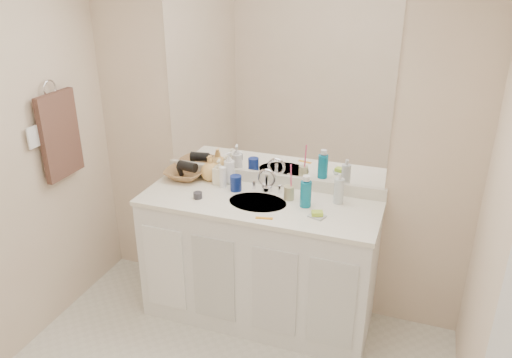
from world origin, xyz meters
The scene contains 25 objects.
wall_back centered at (0.00, 1.30, 1.20)m, with size 2.60×0.02×2.40m, color beige.
vanity_cabinet centered at (0.00, 1.02, 0.42)m, with size 1.50×0.55×0.85m, color white.
countertop centered at (0.00, 1.02, 0.86)m, with size 1.52×0.57×0.03m, color white.
backsplash centered at (0.00, 1.29, 0.92)m, with size 1.52×0.03×0.08m, color silver.
sink_basin centered at (0.00, 1.00, 0.87)m, with size 0.37×0.37×0.02m, color beige.
faucet centered at (0.00, 1.18, 0.94)m, with size 0.02×0.02×0.11m, color silver.
mirror centered at (0.00, 1.29, 1.56)m, with size 1.48×0.01×1.20m, color white.
blue_mug centered at (-0.19, 1.12, 0.93)m, with size 0.08×0.08×0.10m, color navy.
tan_cup centered at (0.17, 1.11, 0.92)m, with size 0.07×0.07×0.09m, color tan.
toothbrush centered at (0.18, 1.11, 1.03)m, with size 0.01×0.01×0.18m, color #FF437A.
mouthwash_bottle centered at (0.29, 1.05, 0.96)m, with size 0.07×0.07×0.16m, color #0C7496.
clear_pump_bottle centered at (0.48, 1.17, 0.96)m, with size 0.06×0.06×0.16m, color silver.
soap_dish centered at (0.40, 0.94, 0.89)m, with size 0.09×0.07×0.01m, color silver.
green_soap centered at (0.40, 0.94, 0.90)m, with size 0.07×0.05×0.02m, color #ADD834.
orange_comb centered at (0.11, 0.81, 0.88)m, with size 0.10×0.02×0.00m, color orange.
dark_jar centered at (-0.38, 0.93, 0.90)m, with size 0.06×0.06×0.04m, color #35333A.
extra_white_bottle centered at (-0.29, 1.14, 0.95)m, with size 0.04×0.04×0.14m, color white.
soap_bottle_white centered at (-0.28, 1.22, 0.99)m, with size 0.08×0.09×0.22m, color white.
soap_bottle_cream centered at (-0.34, 1.19, 0.97)m, with size 0.08×0.08×0.17m, color #FBF2CD.
soap_bottle_yellow centered at (-0.42, 1.22, 0.97)m, with size 0.14×0.14×0.18m, color #EEB35C.
wicker_basket centered at (-0.60, 1.19, 0.91)m, with size 0.27×0.27×0.07m, color olive.
hair_dryer centered at (-0.58, 1.19, 0.97)m, with size 0.07×0.07×0.13m, color black.
towel_ring centered at (-1.27, 0.77, 1.55)m, with size 0.11×0.11×0.01m, color silver.
hand_towel centered at (-1.25, 0.77, 1.25)m, with size 0.04×0.32×0.55m, color #38241E.
switch_plate centered at (-1.27, 0.57, 1.30)m, with size 0.01×0.09×0.13m, color white.
Camera 1 is at (0.93, -1.63, 2.27)m, focal length 35.00 mm.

